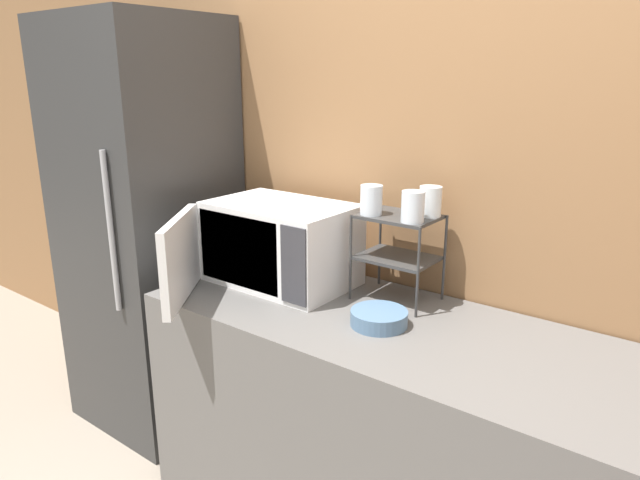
{
  "coord_description": "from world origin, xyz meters",
  "views": [
    {
      "loc": [
        0.85,
        -1.22,
        1.7
      ],
      "look_at": [
        -0.37,
        0.38,
        1.11
      ],
      "focal_mm": 32.0,
      "sensor_mm": 36.0,
      "label": 1
    }
  ],
  "objects": [
    {
      "name": "wall_back",
      "position": [
        0.0,
        0.74,
        1.3
      ],
      "size": [
        8.0,
        0.06,
        2.6
      ],
      "color": "olive",
      "rests_on": "ground_plane"
    },
    {
      "name": "counter",
      "position": [
        0.0,
        0.35,
        0.44
      ],
      "size": [
        1.88,
        0.7,
        0.88
      ],
      "color": "#595654",
      "rests_on": "ground_plane"
    },
    {
      "name": "microwave",
      "position": [
        -0.62,
        0.41,
        1.05
      ],
      "size": [
        0.59,
        0.75,
        0.33
      ],
      "color": "silver",
      "rests_on": "counter"
    },
    {
      "name": "dish_rack",
      "position": [
        -0.14,
        0.55,
        1.12
      ],
      "size": [
        0.29,
        0.22,
        0.33
      ],
      "color": "#333333",
      "rests_on": "counter"
    },
    {
      "name": "glass_front_left",
      "position": [
        -0.23,
        0.49,
        1.26
      ],
      "size": [
        0.08,
        0.08,
        0.11
      ],
      "color": "silver",
      "rests_on": "dish_rack"
    },
    {
      "name": "glass_back_right",
      "position": [
        -0.05,
        0.6,
        1.26
      ],
      "size": [
        0.08,
        0.08,
        0.11
      ],
      "color": "silver",
      "rests_on": "dish_rack"
    },
    {
      "name": "glass_front_right",
      "position": [
        -0.05,
        0.49,
        1.26
      ],
      "size": [
        0.08,
        0.08,
        0.11
      ],
      "color": "silver",
      "rests_on": "dish_rack"
    },
    {
      "name": "bowl",
      "position": [
        -0.07,
        0.31,
        0.91
      ],
      "size": [
        0.19,
        0.19,
        0.05
      ],
      "color": "slate",
      "rests_on": "counter"
    },
    {
      "name": "refrigerator",
      "position": [
        -1.41,
        0.38,
        0.97
      ],
      "size": [
        0.7,
        0.66,
        1.95
      ],
      "color": "#2D2D2D",
      "rests_on": "ground_plane"
    }
  ]
}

